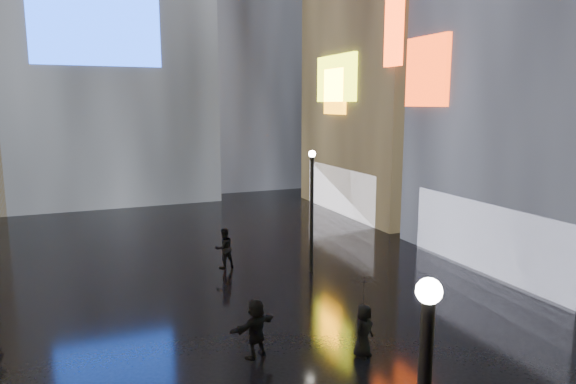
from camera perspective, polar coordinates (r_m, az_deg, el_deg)
ground at (r=21.01m, az=-8.48°, el=-10.04°), size 140.00×140.00×0.00m
lamp_far at (r=21.50m, az=2.65°, el=-1.34°), size 0.30×0.30×5.20m
pedestrian_4 at (r=15.16m, az=8.38°, el=-14.99°), size 0.89×0.79×1.53m
pedestrian_5 at (r=14.97m, az=-3.60°, el=-14.87°), size 1.65×1.08×1.70m
pedestrian_7 at (r=22.65m, az=-7.11°, el=-6.20°), size 0.99×0.85×1.76m
umbrella_2 at (r=14.70m, az=8.50°, el=-10.77°), size 0.96×0.94×0.85m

